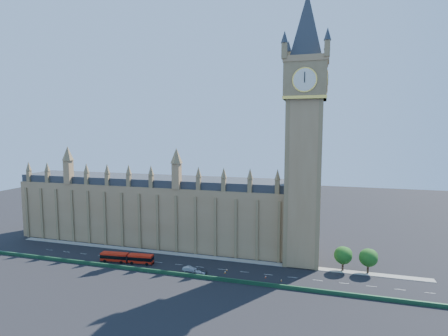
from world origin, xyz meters
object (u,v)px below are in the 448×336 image
(red_bus, at_px, (127,258))
(car_silver, at_px, (190,269))
(car_white, at_px, (200,272))
(car_grey, at_px, (201,271))

(red_bus, bearing_deg, car_silver, -7.47)
(red_bus, height_order, car_white, red_bus)
(red_bus, height_order, car_grey, red_bus)
(car_grey, xyz_separation_m, car_silver, (-4.16, 0.62, 0.10))
(red_bus, bearing_deg, car_white, -8.91)
(car_white, bearing_deg, car_grey, -24.09)
(car_silver, bearing_deg, red_bus, 88.92)
(red_bus, height_order, car_silver, red_bus)
(car_white, bearing_deg, car_silver, 84.12)
(car_silver, xyz_separation_m, car_white, (4.00, -0.89, -0.21))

